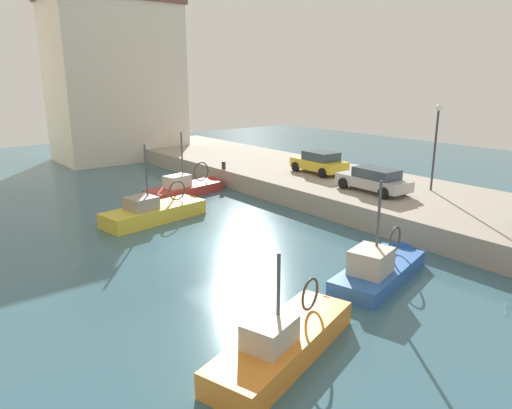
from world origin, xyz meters
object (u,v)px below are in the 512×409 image
object	(u,v)px
fishing_boat_orange	(289,348)
quay_streetlamp	(436,133)
fishing_boat_yellow	(160,217)
parked_car_silver	(374,180)
mooring_bollard_north	(224,165)
fishing_boat_blue	(382,273)
fishing_boat_red	(190,192)
parked_car_yellow	(319,162)

from	to	relation	value
fishing_boat_orange	quay_streetlamp	bearing A→B (deg)	19.80
fishing_boat_yellow	parked_car_silver	distance (m)	12.05
fishing_boat_orange	quay_streetlamp	xyz separation A→B (m)	(16.09, 5.79, 4.35)
mooring_bollard_north	quay_streetlamp	xyz separation A→B (m)	(5.65, -12.71, 2.98)
fishing_boat_orange	fishing_boat_blue	bearing A→B (deg)	14.22
fishing_boat_yellow	parked_car_silver	bearing A→B (deg)	-31.80
fishing_boat_yellow	fishing_boat_red	distance (m)	5.86
fishing_boat_yellow	fishing_boat_red	world-z (taller)	fishing_boat_yellow
fishing_boat_yellow	mooring_bollard_north	distance (m)	8.84
fishing_boat_red	quay_streetlamp	xyz separation A→B (m)	(8.81, -12.11, 4.34)
parked_car_silver	fishing_boat_yellow	bearing A→B (deg)	148.20
fishing_boat_yellow	parked_car_silver	size ratio (longest dim) A/B	1.51
fishing_boat_blue	fishing_boat_orange	distance (m)	6.51
mooring_bollard_north	quay_streetlamp	size ratio (longest dim) A/B	0.11
fishing_boat_blue	parked_car_yellow	bearing A→B (deg)	54.51
mooring_bollard_north	quay_streetlamp	bearing A→B (deg)	-66.03
fishing_boat_blue	mooring_bollard_north	world-z (taller)	fishing_boat_blue
parked_car_silver	quay_streetlamp	xyz separation A→B (m)	(2.92, -1.78, 2.55)
parked_car_yellow	mooring_bollard_north	world-z (taller)	parked_car_yellow
parked_car_silver	quay_streetlamp	world-z (taller)	quay_streetlamp
fishing_boat_red	fishing_boat_orange	xyz separation A→B (m)	(-7.28, -17.90, -0.02)
quay_streetlamp	parked_car_yellow	bearing A→B (deg)	101.28
parked_car_silver	parked_car_yellow	bearing A→B (deg)	75.78
fishing_boat_red	parked_car_yellow	xyz separation A→B (m)	(7.32, -4.66, 1.83)
mooring_bollard_north	fishing_boat_yellow	bearing A→B (deg)	-147.85
fishing_boat_orange	quay_streetlamp	size ratio (longest dim) A/B	1.34
fishing_boat_orange	parked_car_silver	xyz separation A→B (m)	(13.17, 7.57, 1.80)
fishing_boat_yellow	quay_streetlamp	distance (m)	15.94
fishing_boat_blue	parked_car_silver	xyz separation A→B (m)	(6.86, 5.97, 1.76)
parked_car_silver	mooring_bollard_north	bearing A→B (deg)	104.03
parked_car_yellow	fishing_boat_orange	bearing A→B (deg)	-137.81
parked_car_yellow	mooring_bollard_north	xyz separation A→B (m)	(-4.17, 5.26, -0.47)
fishing_boat_blue	mooring_bollard_north	distance (m)	17.45
fishing_boat_red	parked_car_silver	bearing A→B (deg)	-60.31
fishing_boat_blue	fishing_boat_red	bearing A→B (deg)	86.58
fishing_boat_yellow	parked_car_yellow	distance (m)	11.72
fishing_boat_blue	mooring_bollard_north	xyz separation A→B (m)	(4.13, 16.90, 1.33)
parked_car_yellow	parked_car_silver	bearing A→B (deg)	-104.22
fishing_boat_blue	parked_car_silver	bearing A→B (deg)	41.04
parked_car_silver	mooring_bollard_north	distance (m)	11.27
fishing_boat_orange	parked_car_silver	size ratio (longest dim) A/B	1.46
fishing_boat_yellow	fishing_boat_orange	bearing A→B (deg)	-102.39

